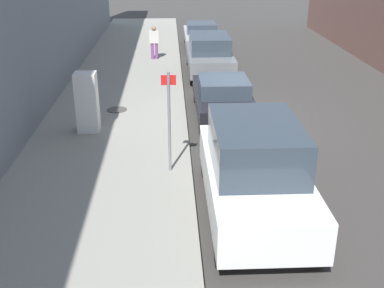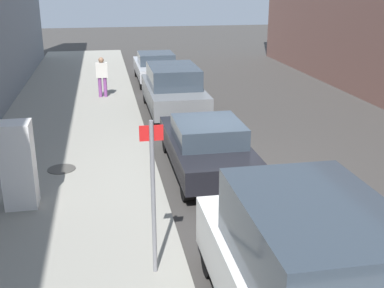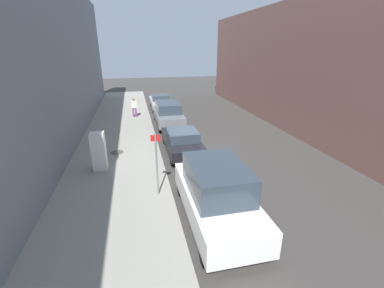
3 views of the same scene
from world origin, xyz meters
name	(u,v)px [view 1 (image 1 of 3)]	position (x,y,z in m)	size (l,w,h in m)	color
ground_plane	(229,119)	(0.00, 0.00, 0.00)	(80.00, 80.00, 0.00)	#383533
sidewalk_slab	(116,118)	(-3.83, 0.00, 0.08)	(4.72, 44.00, 0.16)	gray
discarded_refrigerator	(87,102)	(-4.51, -1.30, 1.08)	(0.64, 0.59, 1.83)	white
manhole_cover	(117,110)	(-3.86, 0.64, 0.17)	(0.70, 0.70, 0.02)	#47443F
street_sign_post	(169,117)	(-2.03, -4.21, 1.60)	(0.36, 0.07, 2.57)	slate
pedestrian_walking_far	(154,40)	(-2.74, 8.44, 1.07)	(0.46, 0.22, 1.60)	#7A3D7F
parked_van_white	(254,170)	(-0.22, -6.09, 1.04)	(2.04, 4.85, 2.12)	silver
parked_sedan_dark	(223,97)	(-0.22, 0.23, 0.72)	(1.83, 4.41, 1.39)	black
parked_suv_gray	(209,54)	(-0.22, 5.98, 0.90)	(1.93, 4.70, 1.75)	slate
parked_sedan_silver	(201,35)	(-0.22, 11.73, 0.74)	(1.83, 4.33, 1.42)	silver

